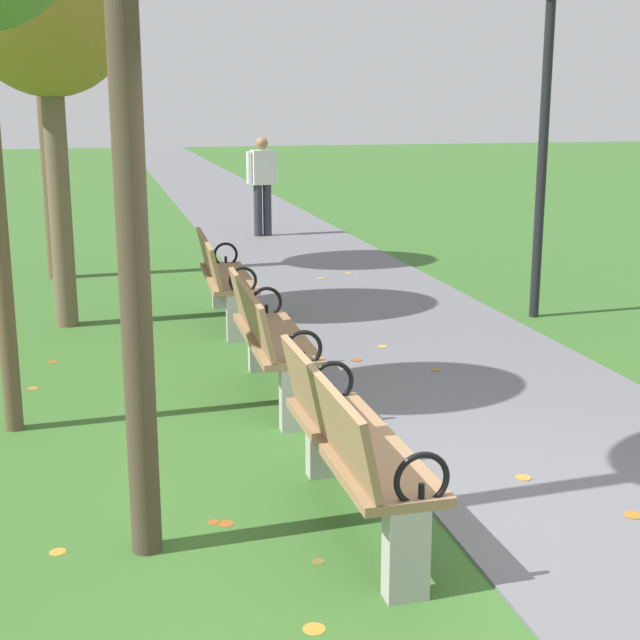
# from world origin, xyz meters

# --- Properties ---
(ground_plane) EXTENTS (80.00, 80.00, 0.00)m
(ground_plane) POSITION_xyz_m (0.00, 0.00, 0.00)
(ground_plane) COLOR #386628
(paved_walkway) EXTENTS (2.44, 44.00, 0.02)m
(paved_walkway) POSITION_xyz_m (1.22, 18.00, 0.01)
(paved_walkway) COLOR slate
(paved_walkway) RESTS_ON ground
(park_bench_1) EXTENTS (0.49, 1.61, 0.90)m
(park_bench_1) POSITION_xyz_m (-0.50, 0.11, 0.49)
(park_bench_1) COLOR #93704C
(park_bench_1) RESTS_ON ground
(park_bench_2) EXTENTS (0.50, 1.61, 0.90)m
(park_bench_2) POSITION_xyz_m (-0.50, 2.41, 0.49)
(park_bench_2) COLOR #93704C
(park_bench_2) RESTS_ON ground
(park_bench_3) EXTENTS (0.53, 1.62, 0.90)m
(park_bench_3) POSITION_xyz_m (-0.50, 4.92, 0.49)
(park_bench_3) COLOR #93704C
(park_bench_3) RESTS_ON ground
(pedestrian_walking) EXTENTS (0.53, 0.26, 1.62)m
(pedestrian_walking) POSITION_xyz_m (0.99, 10.83, 0.93)
(pedestrian_walking) COLOR #2D2D38
(pedestrian_walking) RESTS_ON paved_walkway
(lamp_post) EXTENTS (0.28, 0.28, 3.48)m
(lamp_post) POSITION_xyz_m (2.74, 4.44, 2.31)
(lamp_post) COLOR black
(lamp_post) RESTS_ON ground
(scattered_leaves) EXTENTS (4.67, 8.28, 0.02)m
(scattered_leaves) POSITION_xyz_m (-0.20, 2.17, 0.01)
(scattered_leaves) COLOR gold
(scattered_leaves) RESTS_ON ground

